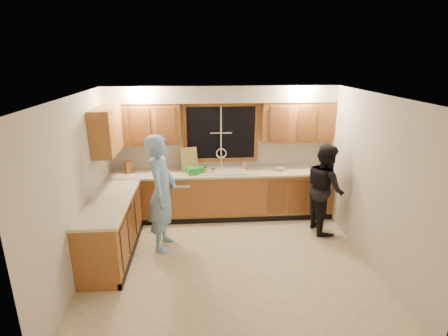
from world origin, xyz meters
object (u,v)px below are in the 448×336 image
at_px(dish_crate, 194,170).
at_px(woman, 325,188).
at_px(stove, 103,247).
at_px(sink, 222,174).
at_px(dishwasher, 178,198).
at_px(man, 162,193).
at_px(soap_bottle, 244,165).
at_px(bowl, 280,169).
at_px(knife_block, 129,167).

bearing_deg(dish_crate, woman, -14.54).
bearing_deg(stove, dish_crate, 53.51).
height_order(sink, dishwasher, sink).
bearing_deg(man, sink, -35.64).
distance_m(soap_bottle, bowl, 0.69).
bearing_deg(dish_crate, sink, 10.00).
distance_m(man, woman, 2.82).
xyz_separation_m(sink, bowl, (1.10, -0.01, 0.08)).
distance_m(dishwasher, soap_bottle, 1.41).
height_order(knife_block, dish_crate, knife_block).
xyz_separation_m(stove, knife_block, (0.06, 1.86, 0.58)).
height_order(dishwasher, woman, woman).
distance_m(man, soap_bottle, 1.86).
xyz_separation_m(sink, stove, (-1.80, -1.82, -0.41)).
xyz_separation_m(sink, man, (-1.02, -1.08, 0.07)).
distance_m(stove, woman, 3.75).
distance_m(dishwasher, stove, 2.04).
distance_m(stove, dish_crate, 2.22).
bearing_deg(man, woman, -74.06).
bearing_deg(woman, stove, 103.64).
bearing_deg(woman, knife_block, 74.28).
bearing_deg(dishwasher, dish_crate, -12.99).
bearing_deg(dish_crate, stove, -126.49).
height_order(woman, knife_block, woman).
height_order(sink, knife_block, sink).
bearing_deg(knife_block, soap_bottle, -38.35).
bearing_deg(soap_bottle, stove, -139.28).
bearing_deg(bowl, dishwasher, -179.84).
xyz_separation_m(stove, bowl, (2.90, 1.82, 0.49)).
bearing_deg(woman, bowl, 40.31).
bearing_deg(man, dishwasher, -1.46).
relative_size(stove, soap_bottle, 5.03).
xyz_separation_m(stove, woman, (3.56, 1.14, 0.34)).
xyz_separation_m(dishwasher, knife_block, (-0.89, 0.05, 0.62)).
height_order(dishwasher, bowl, bowl).
bearing_deg(woman, dishwasher, 71.51).
bearing_deg(knife_block, dishwasher, -42.96).
relative_size(soap_bottle, bowl, 0.88).
height_order(stove, man, man).
bearing_deg(woman, dish_crate, 71.31).
bearing_deg(man, soap_bottle, -43.25).
distance_m(sink, dishwasher, 0.96).
xyz_separation_m(dish_crate, soap_bottle, (0.94, 0.18, 0.03)).
height_order(sink, man, man).
xyz_separation_m(dish_crate, bowl, (1.62, 0.08, -0.04)).
bearing_deg(dishwasher, soap_bottle, 4.68).
relative_size(dish_crate, soap_bottle, 1.53).
height_order(woman, dish_crate, woman).
distance_m(stove, man, 1.18).
bearing_deg(dishwasher, sink, 0.99).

